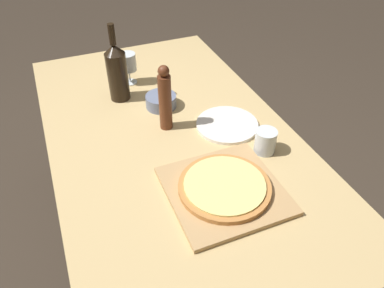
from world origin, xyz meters
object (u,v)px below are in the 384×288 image
pizza (225,186)px  pepper_mill (164,99)px  wine_bottle (117,71)px  wine_glass (128,63)px  small_bowl (161,101)px

pizza → pepper_mill: pepper_mill is taller
pepper_mill → wine_bottle: bearing=112.2°
pepper_mill → wine_glass: size_ratio=1.84×
pizza → wine_bottle: (-0.18, 0.71, 0.11)m
wine_glass → pizza: bearing=-82.9°
wine_bottle → pepper_mill: 0.31m
pizza → wine_glass: bearing=97.1°
small_bowl → pizza: bearing=-87.0°
wine_bottle → wine_glass: wine_bottle is taller
pizza → small_bowl: small_bowl is taller
small_bowl → wine_bottle: bearing=137.5°
pizza → pepper_mill: bearing=98.3°
wine_bottle → pepper_mill: bearing=-67.8°
pizza → wine_bottle: 0.74m
pizza → wine_glass: (-0.10, 0.83, 0.08)m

